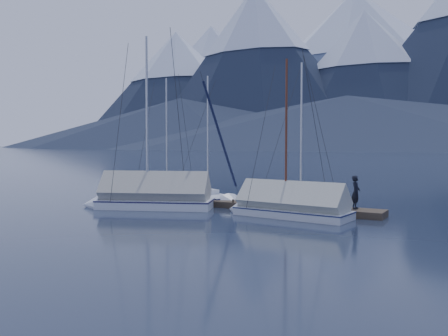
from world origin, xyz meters
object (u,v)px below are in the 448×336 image
(sailboat_open_mid, at_px, (212,199))
(sailboat_covered_near, at_px, (283,208))
(sailboat_open_left, at_px, (173,193))
(sailboat_covered_far, at_px, (145,199))
(person, at_px, (356,192))
(sailboat_open_right, at_px, (307,204))

(sailboat_open_mid, bearing_deg, sailboat_covered_near, -27.65)
(sailboat_open_left, height_order, sailboat_open_mid, sailboat_open_left)
(sailboat_covered_far, bearing_deg, person, 16.36)
(sailboat_covered_far, bearing_deg, sailboat_covered_near, 8.36)
(sailboat_open_left, height_order, person, sailboat_open_left)
(sailboat_open_right, xyz_separation_m, sailboat_covered_near, (0.18, -3.86, 0.27))
(sailboat_open_left, distance_m, sailboat_open_mid, 4.36)
(sailboat_open_left, relative_size, sailboat_covered_near, 1.04)
(sailboat_covered_far, bearing_deg, sailboat_open_mid, 69.06)
(sailboat_covered_near, xyz_separation_m, sailboat_covered_far, (-7.84, -1.15, 0.08))
(sailboat_open_mid, xyz_separation_m, sailboat_covered_far, (-1.68, -4.38, 0.36))
(sailboat_open_mid, bearing_deg, sailboat_open_right, 6.03)
(sailboat_open_right, distance_m, sailboat_covered_far, 9.15)
(sailboat_open_left, bearing_deg, sailboat_covered_near, -24.93)
(sailboat_open_left, xyz_separation_m, sailboat_covered_near, (10.24, -4.76, 0.27))
(sailboat_open_mid, relative_size, sailboat_open_right, 0.95)
(person, bearing_deg, sailboat_covered_near, 124.82)
(person, bearing_deg, sailboat_open_mid, 83.61)
(sailboat_open_left, relative_size, sailboat_open_mid, 1.04)
(sailboat_covered_far, bearing_deg, sailboat_open_right, 33.22)
(sailboat_open_mid, bearing_deg, sailboat_covered_far, -110.94)
(sailboat_covered_near, bearing_deg, sailboat_open_left, 155.07)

